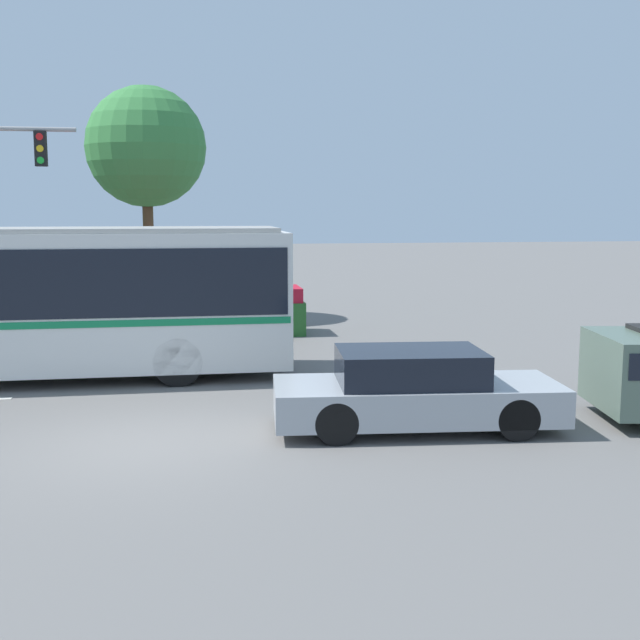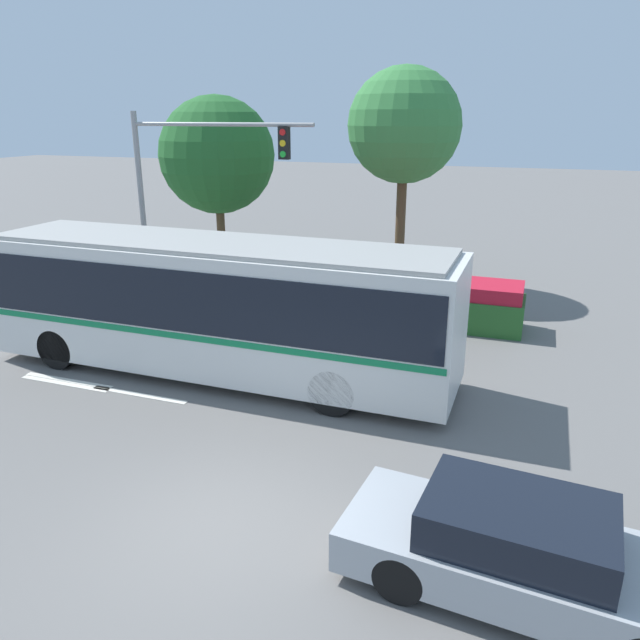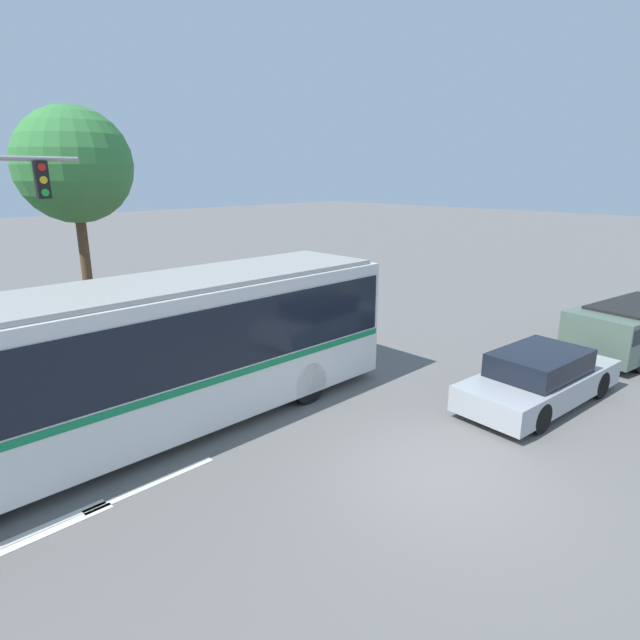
# 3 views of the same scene
# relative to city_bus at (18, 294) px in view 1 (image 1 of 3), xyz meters

# --- Properties ---
(ground_plane) EXTENTS (140.00, 140.00, 0.00)m
(ground_plane) POSITION_rel_city_bus_xyz_m (2.80, -5.13, -1.82)
(ground_plane) COLOR slate
(city_bus) EXTENTS (11.30, 2.69, 3.19)m
(city_bus) POSITION_rel_city_bus_xyz_m (0.00, 0.00, 0.00)
(city_bus) COLOR silver
(city_bus) RESTS_ON ground
(sedan_foreground) EXTENTS (4.78, 2.16, 1.32)m
(sedan_foreground) POSITION_rel_city_bus_xyz_m (7.11, -5.07, -1.19)
(sedan_foreground) COLOR #9EA3A8
(sedan_foreground) RESTS_ON ground
(flowering_hedge) EXTENTS (7.63, 1.55, 1.35)m
(flowering_hedge) POSITION_rel_city_bus_xyz_m (2.97, 5.37, -1.15)
(flowering_hedge) COLOR #286028
(flowering_hedge) RESTS_ON ground
(street_tree_centre) EXTENTS (3.85, 3.85, 7.49)m
(street_tree_centre) POSITION_rel_city_bus_xyz_m (2.30, 9.22, 3.71)
(street_tree_centre) COLOR brown
(street_tree_centre) RESTS_ON ground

